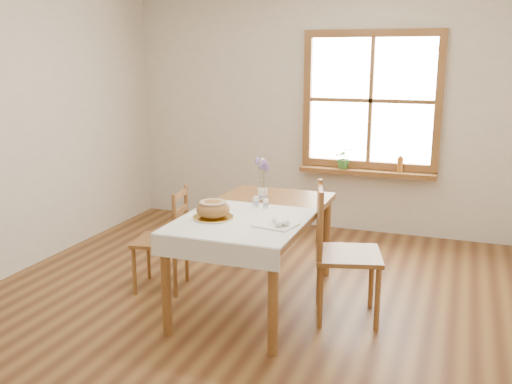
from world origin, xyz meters
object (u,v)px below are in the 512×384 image
Objects in this scene: flower_vase at (262,195)px; chair_left at (160,239)px; chair_right at (348,253)px; bread_plate at (213,217)px; dining_table at (256,221)px.

chair_left is at bearing -155.82° from flower_vase.
chair_left is 0.85× the size of chair_right.
bread_plate is at bearing 93.48° from chair_right.
chair_left is at bearing -178.75° from dining_table.
dining_table is 1.58× the size of chair_right.
chair_right is 11.24× the size of flower_vase.
bread_plate is (-0.94, -0.32, 0.26)m from chair_right.
chair_left reaches higher than dining_table.
flower_vase is (0.78, 0.35, 0.36)m from chair_left.
chair_left is 9.58× the size of flower_vase.
bread_plate is at bearing -101.98° from flower_vase.
bread_plate is (-0.21, -0.34, 0.10)m from dining_table.
chair_right is (0.73, -0.02, -0.16)m from dining_table.
flower_vase reaches higher than bread_plate.
chair_right reaches higher than dining_table.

